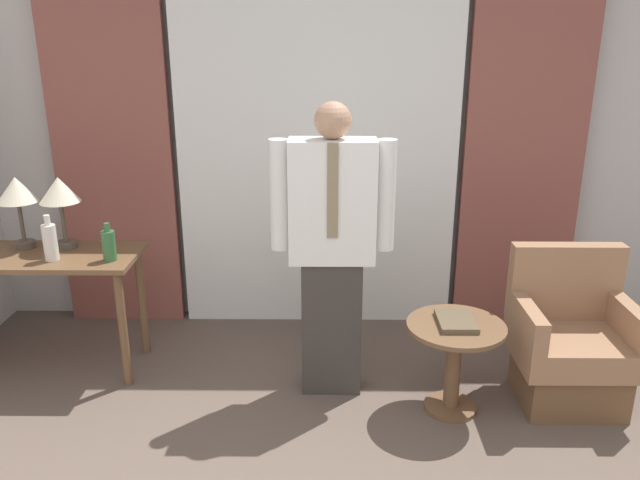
{
  "coord_description": "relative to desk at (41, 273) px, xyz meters",
  "views": [
    {
      "loc": [
        0.06,
        -1.31,
        1.99
      ],
      "look_at": [
        0.03,
        1.74,
        0.96
      ],
      "focal_mm": 35.0,
      "sensor_mm": 36.0,
      "label": 1
    }
  ],
  "objects": [
    {
      "name": "wall_back",
      "position": [
        1.64,
        0.84,
        0.73
      ],
      "size": [
        10.0,
        0.06,
        2.7
      ],
      "color": "beige",
      "rests_on": "ground_plane"
    },
    {
      "name": "curtain_sheer_center",
      "position": [
        1.64,
        0.71,
        0.67
      ],
      "size": [
        1.88,
        0.06,
        2.58
      ],
      "color": "white",
      "rests_on": "ground_plane"
    },
    {
      "name": "curtain_drape_left",
      "position": [
        0.26,
        0.71,
        0.67
      ],
      "size": [
        0.8,
        0.06,
        2.58
      ],
      "color": "brown",
      "rests_on": "ground_plane"
    },
    {
      "name": "curtain_drape_right",
      "position": [
        3.01,
        0.71,
        0.67
      ],
      "size": [
        0.8,
        0.06,
        2.58
      ],
      "color": "brown",
      "rests_on": "ground_plane"
    },
    {
      "name": "desk",
      "position": [
        0.0,
        0.0,
        0.0
      ],
      "size": [
        1.17,
        0.51,
        0.75
      ],
      "color": "brown",
      "rests_on": "ground_plane"
    },
    {
      "name": "table_lamp_left",
      "position": [
        -0.13,
        0.12,
        0.46
      ],
      "size": [
        0.24,
        0.24,
        0.44
      ],
      "color": "#4C4238",
      "rests_on": "desk"
    },
    {
      "name": "table_lamp_right",
      "position": [
        0.13,
        0.12,
        0.46
      ],
      "size": [
        0.24,
        0.24,
        0.44
      ],
      "color": "#4C4238",
      "rests_on": "desk"
    },
    {
      "name": "bottle_near_edge",
      "position": [
        0.13,
        -0.09,
        0.23
      ],
      "size": [
        0.08,
        0.08,
        0.27
      ],
      "color": "silver",
      "rests_on": "desk"
    },
    {
      "name": "bottle_by_lamp",
      "position": [
        0.46,
        -0.1,
        0.21
      ],
      "size": [
        0.08,
        0.08,
        0.22
      ],
      "color": "#336638",
      "rests_on": "desk"
    },
    {
      "name": "person",
      "position": [
        1.73,
        -0.22,
        0.27
      ],
      "size": [
        0.67,
        0.22,
        1.65
      ],
      "color": "#38332D",
      "rests_on": "ground_plane"
    },
    {
      "name": "armchair",
      "position": [
        3.05,
        -0.32,
        -0.3
      ],
      "size": [
        0.62,
        0.53,
        0.86
      ],
      "color": "brown",
      "rests_on": "ground_plane"
    },
    {
      "name": "side_table",
      "position": [
        2.39,
        -0.44,
        -0.27
      ],
      "size": [
        0.53,
        0.53,
        0.52
      ],
      "color": "brown",
      "rests_on": "ground_plane"
    },
    {
      "name": "book",
      "position": [
        2.39,
        -0.43,
        -0.09
      ],
      "size": [
        0.19,
        0.26,
        0.03
      ],
      "color": "brown",
      "rests_on": "side_table"
    }
  ]
}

